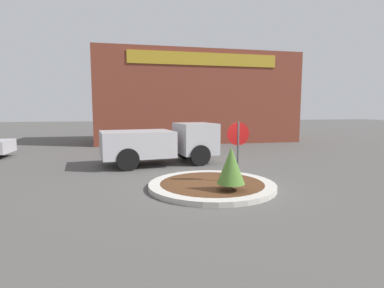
{
  "coord_description": "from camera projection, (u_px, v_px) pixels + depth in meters",
  "views": [
    {
      "loc": [
        -2.71,
        -9.32,
        2.57
      ],
      "look_at": [
        -0.16,
        2.35,
        1.2
      ],
      "focal_mm": 28.0,
      "sensor_mm": 36.0,
      "label": 1
    }
  ],
  "objects": [
    {
      "name": "ground_plane",
      "position": [
        212.0,
        188.0,
        9.92
      ],
      "size": [
        120.0,
        120.0,
        0.0
      ],
      "primitive_type": "plane",
      "color": "#514F4C"
    },
    {
      "name": "island_shrub",
      "position": [
        231.0,
        166.0,
        8.9
      ],
      "size": [
        0.83,
        0.83,
        1.31
      ],
      "color": "brown",
      "rests_on": "traffic_island"
    },
    {
      "name": "stop_sign",
      "position": [
        238.0,
        142.0,
        9.95
      ],
      "size": [
        0.77,
        0.07,
        2.18
      ],
      "color": "#4C4C51",
      "rests_on": "ground_plane"
    },
    {
      "name": "traffic_island",
      "position": [
        212.0,
        185.0,
        9.91
      ],
      "size": [
        4.19,
        4.19,
        0.16
      ],
      "color": "#BCB7AD",
      "rests_on": "ground_plane"
    },
    {
      "name": "utility_truck",
      "position": [
        161.0,
        142.0,
        14.11
      ],
      "size": [
        5.57,
        2.97,
        1.91
      ],
      "rotation": [
        0.0,
        0.0,
        0.14
      ],
      "color": "#B2B2B7",
      "rests_on": "ground_plane"
    },
    {
      "name": "storefront_building",
      "position": [
        195.0,
        98.0,
        24.77
      ],
      "size": [
        15.72,
        6.07,
        7.01
      ],
      "color": "brown",
      "rests_on": "ground_plane"
    }
  ]
}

